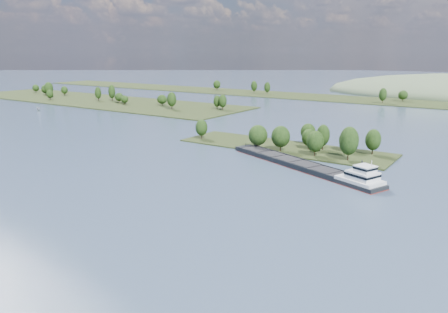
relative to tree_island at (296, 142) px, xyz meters
The scene contains 6 objects.
ground 59.04m from the tree_island, 96.80° to the right, with size 1800.00×1800.00×0.00m, color #334259.
tree_island is the anchor object (origin of this frame).
left_bank 249.20m from the tree_island, 160.90° to the left, with size 300.00×80.00×15.98m.
back_shoreline 221.44m from the tree_island, 89.58° to the left, with size 900.00×60.00×14.72m.
cargo_barge 33.75m from the tree_island, 55.87° to the right, with size 73.26×36.86×10.22m.
motorboat 219.59m from the tree_island, behind, with size 2.43×6.46×2.49m, color silver.
Camera 1 is at (89.13, -0.32, 44.47)m, focal length 35.00 mm.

